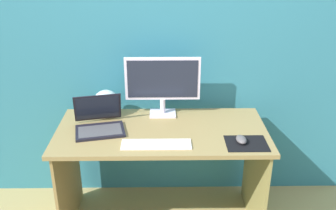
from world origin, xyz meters
TOP-DOWN VIEW (x-y plane):
  - wall_back at (0.00, 0.42)m, footprint 6.00×0.04m
  - desk at (0.00, 0.00)m, footprint 1.36×0.65m
  - monitor at (0.01, 0.23)m, footprint 0.51×0.14m
  - laptop at (-0.40, 0.01)m, footprint 0.35×0.33m
  - fishbowl at (-0.38, 0.23)m, footprint 0.18×0.18m
  - keyboard_external at (-0.03, -0.20)m, footprint 0.42×0.12m
  - mousepad at (0.51, -0.19)m, footprint 0.25×0.20m
  - mouse at (0.48, -0.18)m, footprint 0.07×0.11m

SIDE VIEW (x-z plane):
  - desk at x=0.00m, z-range 0.21..0.95m
  - mousepad at x=0.51m, z-range 0.74..0.74m
  - keyboard_external at x=-0.03m, z-range 0.74..0.75m
  - mouse at x=0.48m, z-range 0.74..0.78m
  - laptop at x=-0.40m, z-range 0.68..0.89m
  - fishbowl at x=-0.38m, z-range 0.74..0.92m
  - monitor at x=0.01m, z-range 0.77..1.18m
  - wall_back at x=0.00m, z-range 0.00..2.50m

